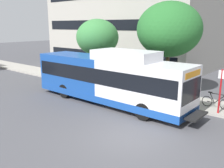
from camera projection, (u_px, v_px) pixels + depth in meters
ground_plane at (33, 104)px, 16.57m from camera, size 120.00×120.00×0.00m
sidewalk_curb at (121, 88)px, 20.50m from camera, size 3.00×56.00×0.14m
transit_bus at (109, 78)px, 16.45m from camera, size 2.58×12.25×3.65m
bus_stop_sign_pole at (220, 88)px, 14.15m from camera, size 0.10×0.36×2.60m
bicycle_parked at (216, 101)px, 15.28m from camera, size 0.52×1.76×1.02m
street_tree_near_stop at (169, 30)px, 17.82m from camera, size 4.66×4.66×6.70m
street_tree_mid_block at (97, 37)px, 22.72m from camera, size 3.90×3.90×5.59m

